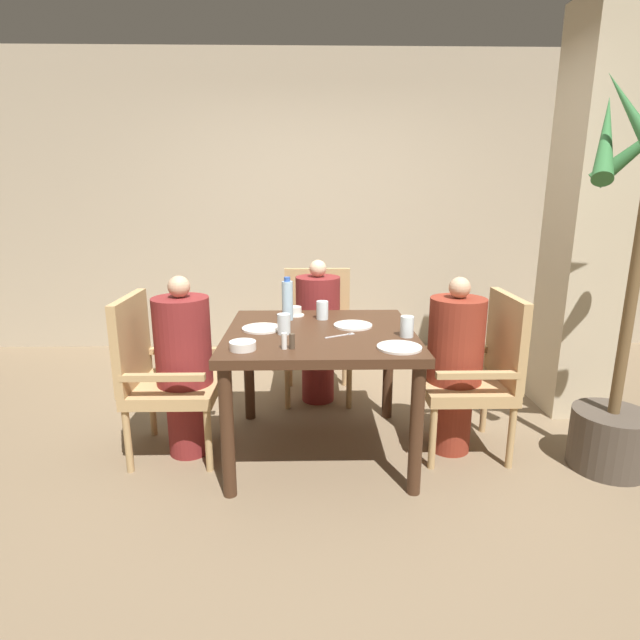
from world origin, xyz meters
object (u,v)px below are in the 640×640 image
at_px(teacup_with_saucer, 295,312).
at_px(diner_in_right_chair, 454,364).
at_px(bowl_small, 243,346).
at_px(diner_in_far_chair, 318,330).
at_px(chair_left_side, 160,372).
at_px(glass_tall_far, 322,310).
at_px(plate_dessert_center, 262,328).
at_px(glass_tall_mid, 407,327).
at_px(plate_main_left, 399,347).
at_px(plate_main_right, 353,325).
at_px(water_bottle, 287,300).
at_px(glass_tall_near, 284,324).
at_px(diner_in_left_chair, 184,365).
at_px(potted_palm, 625,344).
at_px(chair_far_side, 318,329).
at_px(chair_right_side, 479,370).

bearing_deg(teacup_with_saucer, diner_in_right_chair, -21.14).
xyz_separation_m(teacup_with_saucer, bowl_small, (-0.24, -0.71, -0.01)).
distance_m(diner_in_far_chair, diner_in_right_chair, 1.10).
height_order(chair_left_side, glass_tall_far, chair_left_side).
bearing_deg(plate_dessert_center, glass_tall_mid, -11.77).
distance_m(plate_dessert_center, glass_tall_mid, 0.83).
bearing_deg(chair_left_side, glass_tall_far, 15.96).
bearing_deg(plate_main_left, chair_left_side, 165.37).
xyz_separation_m(plate_main_right, water_bottle, (-0.39, 0.17, 0.12)).
relative_size(glass_tall_mid, glass_tall_far, 1.00).
relative_size(chair_left_side, teacup_with_saucer, 8.21).
relative_size(glass_tall_near, glass_tall_mid, 1.00).
bearing_deg(glass_tall_near, plate_main_right, 21.21).
distance_m(diner_in_left_chair, bowl_small, 0.57).
relative_size(plate_main_left, glass_tall_mid, 1.99).
bearing_deg(glass_tall_far, plate_dessert_center, -146.47).
bearing_deg(bowl_small, glass_tall_near, 56.05).
bearing_deg(water_bottle, potted_palm, -15.07).
height_order(diner_in_far_chair, bowl_small, diner_in_far_chair).
xyz_separation_m(chair_far_side, glass_tall_mid, (0.47, -1.05, 0.30)).
distance_m(teacup_with_saucer, glass_tall_mid, 0.80).
xyz_separation_m(plate_main_right, plate_dessert_center, (-0.53, -0.06, 0.00)).
distance_m(chair_far_side, bowl_small, 1.35).
distance_m(glass_tall_mid, glass_tall_far, 0.61).
height_order(potted_palm, plate_dessert_center, potted_palm).
relative_size(diner_in_far_chair, plate_main_left, 4.65).
distance_m(diner_in_right_chair, plate_dessert_center, 1.14).
xyz_separation_m(plate_main_left, glass_tall_mid, (0.08, 0.21, 0.05)).
distance_m(chair_far_side, glass_tall_mid, 1.19).
xyz_separation_m(diner_in_far_chair, potted_palm, (1.63, -1.00, 0.19)).
bearing_deg(glass_tall_mid, plate_dessert_center, 168.23).
xyz_separation_m(chair_left_side, plate_dessert_center, (0.60, 0.04, 0.25)).
xyz_separation_m(diner_in_far_chair, plate_dessert_center, (-0.34, -0.74, 0.21)).
xyz_separation_m(diner_in_right_chair, glass_tall_far, (-0.77, 0.27, 0.26)).
distance_m(potted_palm, glass_tall_far, 1.69).
distance_m(diner_in_left_chair, diner_in_far_chair, 1.10).
bearing_deg(plate_dessert_center, glass_tall_near, -36.54).
xyz_separation_m(teacup_with_saucer, water_bottle, (-0.04, -0.10, 0.10)).
distance_m(chair_left_side, plate_dessert_center, 0.65).
relative_size(potted_palm, glass_tall_far, 18.42).
bearing_deg(glass_tall_near, plate_dessert_center, 143.46).
bearing_deg(bowl_small, diner_in_left_chair, 138.17).
distance_m(chair_right_side, plate_dessert_center, 1.30).
bearing_deg(chair_far_side, diner_in_far_chair, -90.00).
bearing_deg(glass_tall_mid, chair_right_side, 15.93).
bearing_deg(plate_main_right, teacup_with_saucer, 142.16).
xyz_separation_m(potted_palm, glass_tall_mid, (-1.16, 0.10, 0.08)).
bearing_deg(water_bottle, bowl_small, -108.23).
bearing_deg(glass_tall_near, teacup_with_saucer, 83.20).
height_order(plate_main_left, glass_tall_far, glass_tall_far).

